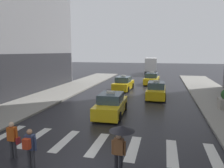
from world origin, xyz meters
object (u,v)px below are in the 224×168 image
pedestrian_with_backpack (30,146)px  pedestrian_with_handbag (13,138)px  box_truck (151,65)px  pedestrian_with_umbrella (121,137)px  taxi_lead (111,105)px  taxi_fourth (152,79)px  taxi_third (123,84)px  taxi_second (156,91)px

pedestrian_with_backpack → pedestrian_with_handbag: (-1.25, 0.58, -0.04)m
box_truck → pedestrian_with_umbrella: bearing=-88.1°
taxi_lead → pedestrian_with_backpack: size_ratio=2.79×
taxi_fourth → box_truck: (-0.99, 13.29, 1.13)m
box_truck → pedestrian_with_handbag: box_truck is taller
pedestrian_with_umbrella → taxi_third: bearing=100.5°
taxi_lead → taxi_second: (3.00, 6.74, 0.00)m
pedestrian_with_backpack → taxi_second: bearing=73.6°
pedestrian_with_backpack → taxi_third: bearing=89.2°
pedestrian_with_backpack → pedestrian_with_handbag: size_ratio=1.00×
taxi_lead → pedestrian_with_backpack: (-1.29, -7.87, 0.25)m
pedestrian_with_backpack → taxi_fourth: bearing=82.0°
taxi_lead → pedestrian_with_backpack: 7.98m
taxi_second → taxi_third: 5.42m
taxi_second → taxi_third: (-4.04, 3.61, 0.00)m
pedestrian_with_umbrella → pedestrian_with_handbag: pedestrian_with_umbrella is taller
taxi_third → taxi_lead: bearing=-84.3°
taxi_third → pedestrian_with_umbrella: pedestrian_with_umbrella is taller
taxi_lead → taxi_fourth: same height
pedestrian_with_handbag → pedestrian_with_backpack: bearing=-24.9°
taxi_second → pedestrian_with_backpack: taxi_second is taller
pedestrian_with_umbrella → taxi_second: bearing=86.9°
taxi_second → pedestrian_with_umbrella: size_ratio=2.34×
taxi_lead → pedestrian_with_handbag: taxi_lead is taller
pedestrian_with_umbrella → pedestrian_with_handbag: 4.81m
taxi_lead → taxi_third: size_ratio=1.00×
taxi_third → taxi_fourth: 6.16m
taxi_second → pedestrian_with_backpack: (-4.30, -14.61, 0.25)m
pedestrian_with_umbrella → pedestrian_with_backpack: (-3.53, -0.49, -0.54)m
taxi_second → pedestrian_with_handbag: 15.09m
pedestrian_with_handbag → taxi_second: bearing=68.4°
taxi_fourth → pedestrian_with_handbag: size_ratio=2.80×
taxi_second → taxi_third: size_ratio=0.98×
pedestrian_with_handbag → taxi_third: bearing=85.1°
taxi_third → pedestrian_with_handbag: (-1.51, -17.64, 0.21)m
box_truck → pedestrian_with_backpack: (-2.34, -36.85, -0.88)m
pedestrian_with_backpack → box_truck: bearing=86.4°
taxi_fourth → box_truck: 13.37m
taxi_second → pedestrian_with_umbrella: (-0.77, -14.12, 0.79)m
taxi_second → taxi_fourth: bearing=96.2°
taxi_lead → pedestrian_with_umbrella: size_ratio=2.37×
taxi_second → pedestrian_with_handbag: (-5.55, -14.03, 0.21)m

